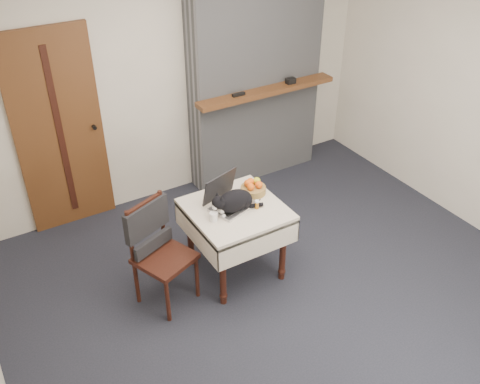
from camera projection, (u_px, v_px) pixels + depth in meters
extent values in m
plane|color=black|center=(279.00, 291.00, 4.68)|extent=(4.50, 4.50, 0.00)
cube|color=beige|center=(172.00, 78.00, 5.40)|extent=(4.50, 0.02, 2.60)
cube|color=brown|center=(60.00, 133.00, 5.03)|extent=(0.82, 0.05, 2.00)
cube|color=black|center=(60.00, 134.00, 5.01)|extent=(0.06, 0.01, 1.70)
cylinder|color=black|center=(94.00, 127.00, 5.14)|extent=(0.04, 0.06, 0.04)
cube|color=gray|center=(255.00, 66.00, 5.68)|extent=(1.50, 0.30, 2.60)
cube|color=brown|center=(267.00, 91.00, 5.62)|extent=(1.62, 0.18, 0.05)
cube|color=black|center=(239.00, 94.00, 5.45)|extent=(0.14, 0.04, 0.03)
cube|color=black|center=(291.00, 81.00, 5.72)|extent=(0.10, 0.07, 0.06)
cylinder|color=black|center=(223.00, 274.00, 4.39)|extent=(0.06, 0.06, 0.64)
sphere|color=black|center=(223.00, 295.00, 4.52)|extent=(0.07, 0.07, 0.07)
cylinder|color=black|center=(283.00, 250.00, 4.65)|extent=(0.06, 0.06, 0.64)
sphere|color=black|center=(282.00, 271.00, 4.78)|extent=(0.07, 0.07, 0.07)
cylinder|color=black|center=(190.00, 236.00, 4.82)|extent=(0.06, 0.06, 0.64)
sphere|color=black|center=(192.00, 256.00, 4.96)|extent=(0.07, 0.07, 0.07)
cylinder|color=black|center=(247.00, 216.00, 5.08)|extent=(0.06, 0.06, 0.64)
sphere|color=black|center=(247.00, 236.00, 5.21)|extent=(0.07, 0.07, 0.07)
cube|color=beige|center=(236.00, 211.00, 4.54)|extent=(0.78, 0.78, 0.06)
cube|color=beige|center=(260.00, 245.00, 4.33)|extent=(0.78, 0.01, 0.22)
cube|color=beige|center=(214.00, 200.00, 4.88)|extent=(0.78, 0.01, 0.22)
cube|color=beige|center=(196.00, 235.00, 4.44)|extent=(0.01, 0.78, 0.22)
cube|color=beige|center=(273.00, 208.00, 4.77)|extent=(0.01, 0.78, 0.22)
cube|color=#B7B7BC|center=(233.00, 206.00, 4.53)|extent=(0.43, 0.35, 0.02)
cube|color=black|center=(233.00, 205.00, 4.52)|extent=(0.34, 0.26, 0.00)
cube|color=black|center=(220.00, 186.00, 4.54)|extent=(0.37, 0.17, 0.25)
cube|color=#A1B5EB|center=(220.00, 186.00, 4.54)|extent=(0.34, 0.15, 0.23)
ellipsoid|color=black|center=(234.00, 201.00, 4.44)|extent=(0.32, 0.20, 0.19)
ellipsoid|color=black|center=(243.00, 199.00, 4.50)|extent=(0.17, 0.19, 0.16)
sphere|color=black|center=(218.00, 203.00, 4.34)|extent=(0.12, 0.12, 0.11)
ellipsoid|color=white|center=(215.00, 207.00, 4.34)|extent=(0.05, 0.06, 0.05)
ellipsoid|color=white|center=(221.00, 210.00, 4.40)|extent=(0.05, 0.07, 0.08)
cone|color=black|center=(222.00, 198.00, 4.29)|extent=(0.04, 0.05, 0.05)
cone|color=black|center=(217.00, 195.00, 4.34)|extent=(0.04, 0.05, 0.05)
cylinder|color=black|center=(253.00, 206.00, 4.51)|extent=(0.17, 0.08, 0.03)
sphere|color=white|center=(224.00, 216.00, 4.39)|extent=(0.04, 0.04, 0.04)
sphere|color=white|center=(219.00, 212.00, 4.45)|extent=(0.04, 0.04, 0.04)
cylinder|color=white|center=(214.00, 217.00, 4.35)|extent=(0.07, 0.07, 0.08)
cylinder|color=#B16915|center=(257.00, 205.00, 4.50)|extent=(0.03, 0.03, 0.06)
cylinder|color=white|center=(257.00, 201.00, 4.48)|extent=(0.04, 0.04, 0.01)
cylinder|color=olive|center=(253.00, 190.00, 4.70)|extent=(0.22, 0.22, 0.06)
sphere|color=#F65714|center=(251.00, 187.00, 4.63)|extent=(0.07, 0.07, 0.07)
sphere|color=#F65714|center=(259.00, 185.00, 4.66)|extent=(0.07, 0.07, 0.07)
sphere|color=#F65714|center=(251.00, 182.00, 4.70)|extent=(0.07, 0.07, 0.07)
sphere|color=#CBD322|center=(257.00, 181.00, 4.71)|extent=(0.07, 0.07, 0.07)
sphere|color=#F65714|center=(248.00, 183.00, 4.68)|extent=(0.07, 0.07, 0.07)
cube|color=black|center=(254.00, 198.00, 4.64)|extent=(0.13, 0.05, 0.01)
cube|color=black|center=(165.00, 258.00, 4.37)|extent=(0.54, 0.54, 0.04)
cylinder|color=black|center=(168.00, 300.00, 4.28)|extent=(0.04, 0.04, 0.45)
cylinder|color=black|center=(197.00, 276.00, 4.52)|extent=(0.04, 0.04, 0.45)
cylinder|color=black|center=(137.00, 282.00, 4.46)|extent=(0.04, 0.04, 0.45)
cylinder|color=black|center=(166.00, 259.00, 4.70)|extent=(0.04, 0.04, 0.45)
cylinder|color=black|center=(130.00, 237.00, 4.20)|extent=(0.04, 0.04, 0.50)
cylinder|color=black|center=(162.00, 216.00, 4.44)|extent=(0.04, 0.04, 0.50)
cube|color=black|center=(145.00, 216.00, 4.27)|extent=(0.34, 0.16, 0.28)
cube|color=black|center=(146.00, 219.00, 4.27)|extent=(0.43, 0.22, 0.28)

